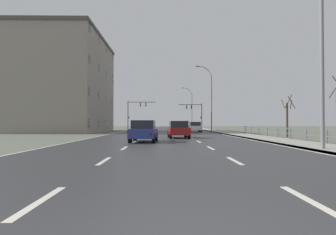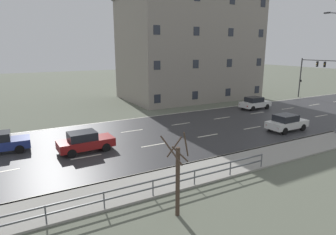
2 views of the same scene
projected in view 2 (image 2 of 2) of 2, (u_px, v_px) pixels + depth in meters
The scene contains 8 objects.
ground_plane at pixel (289, 115), 34.28m from camera, with size 160.00×160.00×0.12m.
guardrail at pixel (45, 212), 12.64m from camera, with size 0.07×26.20×1.00m.
traffic_signal_left at pixel (310, 71), 44.29m from camera, with size 5.96×0.36×6.13m.
car_mid_centre at pixel (85, 141), 21.81m from camera, with size 1.97×4.17×1.57m.
car_distant at pixel (287, 122), 27.36m from camera, with size 1.86×4.11×1.57m.
car_near_right at pixel (255, 103), 37.10m from camera, with size 1.91×4.14×1.57m.
brick_building at pixel (189, 49), 44.42m from camera, with size 12.51×20.00×15.05m.
bare_tree_mid at pixel (178, 177), 13.15m from camera, with size 1.18×1.34×4.22m.
Camera 2 is at (22.36, 19.33, 7.67)m, focal length 30.95 mm.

